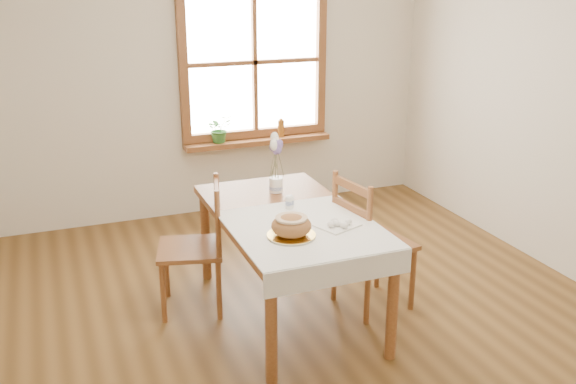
% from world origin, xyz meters
% --- Properties ---
extents(ground, '(5.00, 5.00, 0.00)m').
position_xyz_m(ground, '(0.00, 0.00, 0.00)').
color(ground, brown).
rests_on(ground, ground).
extents(room_walls, '(4.60, 5.10, 2.65)m').
position_xyz_m(room_walls, '(0.00, 0.00, 1.71)').
color(room_walls, silver).
rests_on(room_walls, ground).
extents(window, '(1.46, 0.08, 1.46)m').
position_xyz_m(window, '(0.50, 2.47, 1.45)').
color(window, brown).
rests_on(window, ground).
extents(window_sill, '(1.46, 0.20, 0.05)m').
position_xyz_m(window_sill, '(0.50, 2.40, 0.69)').
color(window_sill, brown).
rests_on(window_sill, ground).
extents(dining_table, '(0.90, 1.60, 0.75)m').
position_xyz_m(dining_table, '(0.00, 0.30, 0.66)').
color(dining_table, brown).
rests_on(dining_table, ground).
extents(table_linen, '(0.91, 0.99, 0.01)m').
position_xyz_m(table_linen, '(0.00, -0.00, 0.76)').
color(table_linen, white).
rests_on(table_linen, dining_table).
extents(chair_left, '(0.55, 0.54, 0.94)m').
position_xyz_m(chair_left, '(-0.60, 0.63, 0.47)').
color(chair_left, brown).
rests_on(chair_left, ground).
extents(chair_right, '(0.55, 0.53, 0.99)m').
position_xyz_m(chair_right, '(0.61, 0.20, 0.49)').
color(chair_right, brown).
rests_on(chair_right, ground).
extents(bread_plate, '(0.29, 0.29, 0.02)m').
position_xyz_m(bread_plate, '(-0.13, -0.10, 0.77)').
color(bread_plate, white).
rests_on(bread_plate, table_linen).
extents(bread_loaf, '(0.24, 0.24, 0.13)m').
position_xyz_m(bread_loaf, '(-0.13, -0.10, 0.84)').
color(bread_loaf, olive).
rests_on(bread_loaf, bread_plate).
extents(egg_napkin, '(0.30, 0.28, 0.01)m').
position_xyz_m(egg_napkin, '(0.20, -0.04, 0.77)').
color(egg_napkin, white).
rests_on(egg_napkin, table_linen).
extents(eggs, '(0.23, 0.22, 0.04)m').
position_xyz_m(eggs, '(0.20, -0.04, 0.79)').
color(eggs, white).
rests_on(eggs, egg_napkin).
extents(salt_shaker, '(0.05, 0.05, 0.09)m').
position_xyz_m(salt_shaker, '(0.05, 0.37, 0.81)').
color(salt_shaker, white).
rests_on(salt_shaker, table_linen).
extents(pepper_shaker, '(0.05, 0.05, 0.10)m').
position_xyz_m(pepper_shaker, '(0.03, 0.36, 0.81)').
color(pepper_shaker, white).
rests_on(pepper_shaker, table_linen).
extents(flower_vase, '(0.13, 0.13, 0.11)m').
position_xyz_m(flower_vase, '(0.07, 0.72, 0.80)').
color(flower_vase, white).
rests_on(flower_vase, dining_table).
extents(lavender_bouquet, '(0.17, 0.17, 0.33)m').
position_xyz_m(lavender_bouquet, '(0.07, 0.72, 1.02)').
color(lavender_bouquet, '#685495').
rests_on(lavender_bouquet, flower_vase).
extents(potted_plant, '(0.31, 0.33, 0.21)m').
position_xyz_m(potted_plant, '(0.11, 2.40, 0.82)').
color(potted_plant, '#316A2A').
rests_on(potted_plant, window_sill).
extents(amber_bottle, '(0.07, 0.07, 0.18)m').
position_xyz_m(amber_bottle, '(0.74, 2.40, 0.81)').
color(amber_bottle, '#9B5B1C').
rests_on(amber_bottle, window_sill).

